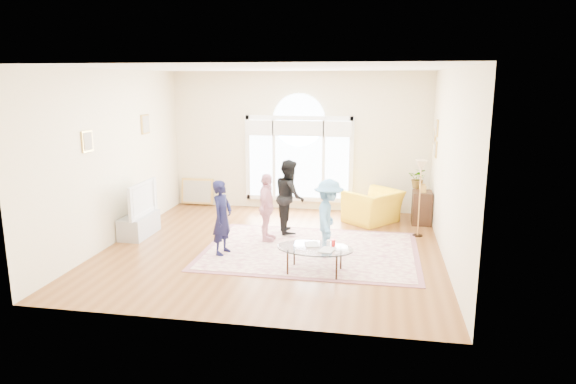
% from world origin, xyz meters
% --- Properties ---
extents(ground, '(6.00, 6.00, 0.00)m').
position_xyz_m(ground, '(0.00, 0.00, 0.00)').
color(ground, brown).
rests_on(ground, ground).
extents(room_shell, '(6.00, 6.00, 6.00)m').
position_xyz_m(room_shell, '(0.01, 2.83, 1.57)').
color(room_shell, beige).
rests_on(room_shell, ground).
extents(area_rug, '(3.60, 2.60, 0.02)m').
position_xyz_m(area_rug, '(0.70, -0.03, 0.01)').
color(area_rug, beige).
rests_on(area_rug, ground).
extents(rug_border, '(3.80, 2.80, 0.01)m').
position_xyz_m(rug_border, '(0.70, -0.03, 0.01)').
color(rug_border, '#90575F').
rests_on(rug_border, ground).
extents(tv_console, '(0.45, 1.00, 0.42)m').
position_xyz_m(tv_console, '(-2.75, 0.30, 0.21)').
color(tv_console, '#9C9FA4').
rests_on(tv_console, ground).
extents(television, '(0.17, 1.13, 0.65)m').
position_xyz_m(television, '(-2.74, 0.30, 0.75)').
color(television, black).
rests_on(television, tv_console).
extents(coffee_table, '(1.27, 0.86, 0.54)m').
position_xyz_m(coffee_table, '(0.90, -1.07, 0.40)').
color(coffee_table, silver).
rests_on(coffee_table, ground).
extents(armchair, '(1.40, 1.42, 0.70)m').
position_xyz_m(armchair, '(1.76, 2.09, 0.35)').
color(armchair, yellow).
rests_on(armchair, ground).
extents(side_cabinet, '(0.40, 0.50, 0.70)m').
position_xyz_m(side_cabinet, '(2.78, 2.16, 0.35)').
color(side_cabinet, black).
rests_on(side_cabinet, ground).
extents(floor_lamp, '(0.25, 0.25, 1.51)m').
position_xyz_m(floor_lamp, '(2.65, 1.24, 1.28)').
color(floor_lamp, black).
rests_on(floor_lamp, ground).
extents(plant_pedestal, '(0.20, 0.20, 0.70)m').
position_xyz_m(plant_pedestal, '(2.70, 2.49, 0.35)').
color(plant_pedestal, white).
rests_on(plant_pedestal, ground).
extents(potted_plant, '(0.48, 0.44, 0.44)m').
position_xyz_m(potted_plant, '(2.70, 2.49, 0.92)').
color(potted_plant, '#33722D').
rests_on(potted_plant, plant_pedestal).
extents(leaning_picture, '(0.80, 0.14, 0.62)m').
position_xyz_m(leaning_picture, '(-2.49, 2.90, 0.00)').
color(leaning_picture, tan).
rests_on(leaning_picture, ground).
extents(child_navy, '(0.40, 0.53, 1.30)m').
position_xyz_m(child_navy, '(-0.79, -0.48, 0.67)').
color(child_navy, '#121335').
rests_on(child_navy, area_rug).
extents(child_black, '(0.74, 0.84, 1.46)m').
position_xyz_m(child_black, '(0.13, 1.02, 0.75)').
color(child_black, black).
rests_on(child_black, area_rug).
extents(child_pink, '(0.32, 0.76, 1.29)m').
position_xyz_m(child_pink, '(-0.20, 0.38, 0.66)').
color(child_pink, pink).
rests_on(child_pink, area_rug).
extents(child_blue, '(0.54, 0.89, 1.34)m').
position_xyz_m(child_blue, '(1.03, -0.26, 0.69)').
color(child_blue, '#5E9ED3').
rests_on(child_blue, area_rug).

